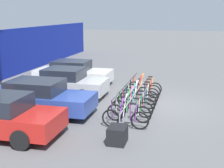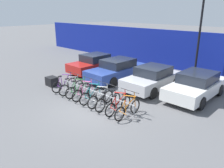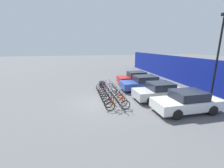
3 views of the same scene
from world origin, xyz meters
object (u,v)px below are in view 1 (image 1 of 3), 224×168
at_px(bicycle_silver, 129,112).
at_px(car_red, 2,116).
at_px(bicycle_purple, 125,118).
at_px(bicycle_black, 141,93).
at_px(bicycle_orange, 145,87).
at_px(car_silver, 66,83).
at_px(bike_rack, 133,97).
at_px(bicycle_red, 143,90).
at_px(bicycle_teal, 137,100).
at_px(bicycle_green, 132,108).
at_px(bicycle_pink, 134,104).
at_px(car_blue, 38,97).
at_px(cargo_crate, 117,135).
at_px(bicycle_white, 139,96).
at_px(car_white, 73,73).

distance_m(bicycle_silver, car_red, 4.49).
height_order(bicycle_purple, bicycle_black, same).
relative_size(bicycle_orange, car_silver, 0.43).
height_order(bike_rack, bicycle_red, bicycle_red).
height_order(bicycle_teal, bicycle_black, same).
height_order(bicycle_black, bicycle_red, same).
bearing_deg(bicycle_black, bicycle_green, 177.73).
distance_m(bicycle_teal, bicycle_black, 1.13).
distance_m(bicycle_pink, bicycle_black, 1.73).
xyz_separation_m(bicycle_pink, car_blue, (-1.13, 3.72, 0.31)).
distance_m(bicycle_orange, car_red, 7.51).
bearing_deg(bicycle_green, bicycle_teal, 0.54).
bearing_deg(bicycle_purple, bicycle_orange, -2.93).
height_order(bicycle_silver, bicycle_teal, same).
bearing_deg(bike_rack, car_silver, 71.91).
bearing_deg(car_red, cargo_crate, -85.10).
bearing_deg(bicycle_silver, car_silver, 50.40).
xyz_separation_m(bicycle_green, bicycle_white, (1.78, 0.00, 0.00)).
bearing_deg(bicycle_purple, bicycle_teal, -2.93).
distance_m(bicycle_red, car_white, 4.59).
bearing_deg(bicycle_orange, car_silver, 108.97).
relative_size(bicycle_teal, car_blue, 0.38).
height_order(bicycle_purple, bicycle_red, same).
relative_size(bicycle_white, cargo_crate, 2.44).
height_order(bicycle_red, car_blue, car_blue).
distance_m(bicycle_green, car_silver, 4.35).
bearing_deg(bike_rack, car_white, 48.92).
bearing_deg(bicycle_teal, cargo_crate, 176.96).
height_order(bicycle_orange, car_blue, car_blue).
xyz_separation_m(bicycle_teal, car_silver, (1.09, 3.70, 0.31)).
height_order(bicycle_red, cargo_crate, bicycle_red).
distance_m(bike_rack, bicycle_green, 1.13).
bearing_deg(bicycle_pink, bicycle_silver, 176.22).
xyz_separation_m(bicycle_teal, car_blue, (-1.74, 3.72, 0.31)).
bearing_deg(cargo_crate, bicycle_pink, 0.55).
xyz_separation_m(bicycle_purple, bicycle_red, (4.24, 0.00, 0.00)).
relative_size(bike_rack, car_red, 1.36).
distance_m(car_blue, cargo_crate, 4.31).
height_order(bicycle_green, bicycle_red, same).
bearing_deg(bicycle_green, bicycle_black, 0.54).
height_order(bicycle_black, car_red, car_red).
height_order(bicycle_green, car_silver, car_silver).
xyz_separation_m(bicycle_black, cargo_crate, (-4.93, -0.03, -0.10)).
distance_m(bicycle_purple, bicycle_silver, 0.69).
height_order(bicycle_purple, bicycle_green, same).
bearing_deg(cargo_crate, bicycle_purple, 1.30).
relative_size(car_blue, cargo_crate, 6.37).
bearing_deg(bicycle_silver, bicycle_orange, -1.79).
bearing_deg(bicycle_pink, car_silver, 61.62).
relative_size(bicycle_silver, bicycle_orange, 1.00).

